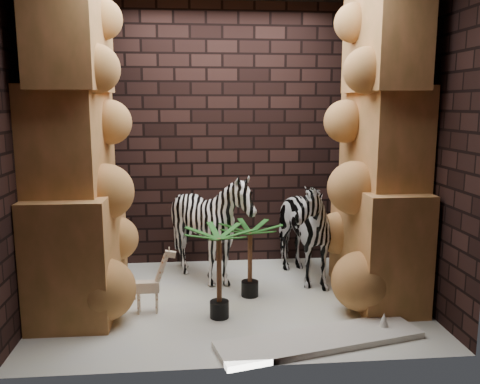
{
  "coord_description": "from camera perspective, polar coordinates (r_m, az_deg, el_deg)",
  "views": [
    {
      "loc": [
        -0.34,
        -4.56,
        1.87
      ],
      "look_at": [
        0.1,
        0.15,
        1.03
      ],
      "focal_mm": 37.5,
      "sensor_mm": 36.0,
      "label": 1
    }
  ],
  "objects": [
    {
      "name": "surfboard",
      "position": [
        4.18,
        9.12,
        -16.26
      ],
      "size": [
        1.72,
        0.79,
        0.05
      ],
      "primitive_type": "cube",
      "rotation": [
        0.0,
        0.0,
        0.24
      ],
      "color": "silver",
      "rests_on": "floor"
    },
    {
      "name": "wall_right",
      "position": [
        5.03,
        19.32,
        5.24
      ],
      "size": [
        0.0,
        3.0,
        3.0
      ],
      "primitive_type": "plane",
      "rotation": [
        1.57,
        0.0,
        -1.57
      ],
      "color": "black",
      "rests_on": "ground"
    },
    {
      "name": "rock_pillar_right",
      "position": [
        4.91,
        15.8,
        5.31
      ],
      "size": [
        0.58,
        1.25,
        3.0
      ],
      "primitive_type": null,
      "color": "#CF854C",
      "rests_on": "floor"
    },
    {
      "name": "zebra_right",
      "position": [
        5.35,
        6.34,
        -3.13
      ],
      "size": [
        0.85,
        1.23,
        1.32
      ],
      "primitive_type": "imported",
      "rotation": [
        0.0,
        0.0,
        0.24
      ],
      "color": "white",
      "rests_on": "floor"
    },
    {
      "name": "zebra_left",
      "position": [
        5.25,
        -3.32,
        -4.61
      ],
      "size": [
        1.12,
        1.32,
        1.09
      ],
      "primitive_type": "imported",
      "rotation": [
        0.0,
        0.0,
        -0.14
      ],
      "color": "white",
      "rests_on": "floor"
    },
    {
      "name": "floor",
      "position": [
        4.94,
        -0.99,
        -12.21
      ],
      "size": [
        3.5,
        3.5,
        0.0
      ],
      "primitive_type": "plane",
      "color": "silver",
      "rests_on": "ground"
    },
    {
      "name": "wall_back",
      "position": [
        5.84,
        -1.97,
        6.36
      ],
      "size": [
        3.5,
        0.0,
        3.5
      ],
      "primitive_type": "plane",
      "rotation": [
        1.57,
        0.0,
        0.0
      ],
      "color": "black",
      "rests_on": "ground"
    },
    {
      "name": "rock_pillar_left",
      "position": [
        4.7,
        -18.4,
        5.0
      ],
      "size": [
        0.68,
        1.3,
        3.0
      ],
      "primitive_type": null,
      "color": "#CF854C",
      "rests_on": "floor"
    },
    {
      "name": "palm_back",
      "position": [
        4.43,
        -2.39,
        -9.18
      ],
      "size": [
        0.36,
        0.36,
        0.82
      ],
      "primitive_type": null,
      "color": "#1F4719",
      "rests_on": "floor"
    },
    {
      "name": "wall_left",
      "position": [
        4.79,
        -22.49,
        4.83
      ],
      "size": [
        0.0,
        3.0,
        3.0
      ],
      "primitive_type": "plane",
      "rotation": [
        1.57,
        0.0,
        1.57
      ],
      "color": "black",
      "rests_on": "ground"
    },
    {
      "name": "giraffe_toy",
      "position": [
        4.64,
        -10.53,
        -9.79
      ],
      "size": [
        0.32,
        0.11,
        0.62
      ],
      "primitive_type": null,
      "rotation": [
        0.0,
        0.0,
        0.01
      ],
      "color": "beige",
      "rests_on": "floor"
    },
    {
      "name": "palm_front",
      "position": [
        4.93,
        1.14,
        -7.72
      ],
      "size": [
        0.36,
        0.36,
        0.74
      ],
      "primitive_type": null,
      "color": "#1F4719",
      "rests_on": "floor"
    },
    {
      "name": "wall_front",
      "position": [
        3.35,
        0.55,
        3.7
      ],
      "size": [
        3.5,
        0.0,
        3.5
      ],
      "primitive_type": "plane",
      "rotation": [
        -1.57,
        0.0,
        0.0
      ],
      "color": "black",
      "rests_on": "ground"
    }
  ]
}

